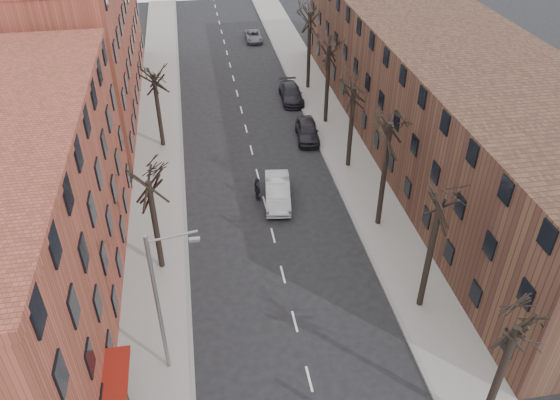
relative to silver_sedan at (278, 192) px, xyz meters
name	(u,v)px	position (x,y,z in m)	size (l,w,h in m)	color
sidewalk_left	(159,140)	(-9.00, 10.96, -0.78)	(4.00, 90.00, 0.15)	gray
sidewalk_right	(332,126)	(7.00, 10.96, -0.78)	(4.00, 90.00, 0.15)	gray
building_left_far	(64,36)	(-17.00, 19.96, 6.14)	(12.00, 28.00, 14.00)	brown
building_right	(443,94)	(15.00, 5.96, 4.14)	(12.00, 50.00, 10.00)	#503425
tree_right_b	(419,305)	(6.60, -12.04, -0.86)	(5.20, 5.20, 10.80)	black
tree_right_c	(377,224)	(6.60, -4.04, -0.86)	(5.20, 5.20, 11.60)	black
tree_right_d	(348,166)	(6.60, 3.96, -0.86)	(5.20, 5.20, 10.00)	black
tree_right_e	(325,122)	(6.60, 11.96, -0.86)	(5.20, 5.20, 10.80)	black
tree_right_f	(308,88)	(6.60, 19.96, -0.86)	(5.20, 5.20, 11.60)	black
tree_left_a	(163,267)	(-8.60, -6.04, -0.86)	(5.20, 5.20, 9.50)	black
tree_left_b	(163,146)	(-8.60, 9.96, -0.86)	(5.20, 5.20, 9.50)	black
streetlight	(161,300)	(-8.03, -14.04, 4.16)	(2.45, 0.22, 9.03)	slate
silver_sedan	(278,192)	(0.00, 0.00, 0.00)	(1.81, 5.19, 1.71)	#A6AAAD
parked_car_near	(307,130)	(4.23, 9.18, -0.04)	(1.92, 4.77, 1.63)	black
parked_car_mid	(291,94)	(4.28, 17.31, -0.10)	(2.11, 5.19, 1.51)	black
parked_car_far	(253,36)	(2.80, 35.74, -0.25)	(1.99, 4.33, 1.20)	slate
pedestrian_crossing	(258,189)	(-1.46, 0.43, 0.11)	(1.14, 0.47, 1.94)	black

